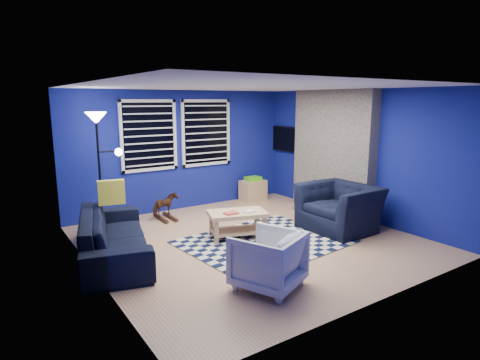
{
  "coord_description": "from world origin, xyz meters",
  "views": [
    {
      "loc": [
        -3.68,
        -5.17,
        2.28
      ],
      "look_at": [
        -0.02,
        0.3,
        0.98
      ],
      "focal_mm": 30.0,
      "sensor_mm": 36.0,
      "label": 1
    }
  ],
  "objects_px": {
    "tv": "(287,139)",
    "cabinet": "(253,190)",
    "coffee_table": "(237,219)",
    "sofa": "(114,235)",
    "armchair_big": "(339,208)",
    "armchair_bent": "(268,260)",
    "floor_lamp": "(99,135)",
    "rocking_horse": "(165,205)"
  },
  "relations": [
    {
      "from": "tv",
      "to": "cabinet",
      "type": "height_order",
      "value": "tv"
    },
    {
      "from": "coffee_table",
      "to": "cabinet",
      "type": "relative_size",
      "value": 1.85
    },
    {
      "from": "sofa",
      "to": "armchair_big",
      "type": "xyz_separation_m",
      "value": [
        3.74,
        -0.93,
        0.07
      ]
    },
    {
      "from": "armchair_bent",
      "to": "floor_lamp",
      "type": "bearing_deg",
      "value": -95.26
    },
    {
      "from": "sofa",
      "to": "floor_lamp",
      "type": "relative_size",
      "value": 1.1
    },
    {
      "from": "sofa",
      "to": "coffee_table",
      "type": "bearing_deg",
      "value": -84.13
    },
    {
      "from": "armchair_bent",
      "to": "cabinet",
      "type": "xyz_separation_m",
      "value": [
        2.42,
        3.7,
        -0.11
      ]
    },
    {
      "from": "armchair_big",
      "to": "rocking_horse",
      "type": "xyz_separation_m",
      "value": [
        -2.33,
        2.33,
        -0.12
      ]
    },
    {
      "from": "armchair_bent",
      "to": "floor_lamp",
      "type": "distance_m",
      "value": 3.74
    },
    {
      "from": "sofa",
      "to": "floor_lamp",
      "type": "height_order",
      "value": "floor_lamp"
    },
    {
      "from": "sofa",
      "to": "cabinet",
      "type": "relative_size",
      "value": 3.94
    },
    {
      "from": "tv",
      "to": "rocking_horse",
      "type": "distance_m",
      "value": 3.33
    },
    {
      "from": "rocking_horse",
      "to": "sofa",
      "type": "bearing_deg",
      "value": 115.98
    },
    {
      "from": "tv",
      "to": "sofa",
      "type": "height_order",
      "value": "tv"
    },
    {
      "from": "sofa",
      "to": "armchair_bent",
      "type": "height_order",
      "value": "armchair_bent"
    },
    {
      "from": "tv",
      "to": "armchair_bent",
      "type": "xyz_separation_m",
      "value": [
        -3.25,
        -3.49,
        -1.04
      ]
    },
    {
      "from": "armchair_bent",
      "to": "coffee_table",
      "type": "xyz_separation_m",
      "value": [
        0.68,
        1.72,
        -0.02
      ]
    },
    {
      "from": "tv",
      "to": "sofa",
      "type": "xyz_separation_m",
      "value": [
        -4.55,
        -1.47,
        -1.06
      ]
    },
    {
      "from": "tv",
      "to": "coffee_table",
      "type": "relative_size",
      "value": 0.92
    },
    {
      "from": "sofa",
      "to": "coffee_table",
      "type": "height_order",
      "value": "sofa"
    },
    {
      "from": "tv",
      "to": "cabinet",
      "type": "distance_m",
      "value": 1.43
    },
    {
      "from": "armchair_big",
      "to": "rocking_horse",
      "type": "distance_m",
      "value": 3.3
    },
    {
      "from": "rocking_horse",
      "to": "cabinet",
      "type": "distance_m",
      "value": 2.32
    },
    {
      "from": "rocking_horse",
      "to": "floor_lamp",
      "type": "relative_size",
      "value": 0.25
    },
    {
      "from": "sofa",
      "to": "cabinet",
      "type": "height_order",
      "value": "sofa"
    },
    {
      "from": "coffee_table",
      "to": "cabinet",
      "type": "height_order",
      "value": "cabinet"
    },
    {
      "from": "tv",
      "to": "cabinet",
      "type": "relative_size",
      "value": 1.7
    },
    {
      "from": "armchair_bent",
      "to": "cabinet",
      "type": "bearing_deg",
      "value": -146.61
    },
    {
      "from": "tv",
      "to": "rocking_horse",
      "type": "xyz_separation_m",
      "value": [
        -3.13,
        -0.07,
        -1.11
      ]
    },
    {
      "from": "tv",
      "to": "rocking_horse",
      "type": "bearing_deg",
      "value": -178.65
    },
    {
      "from": "coffee_table",
      "to": "armchair_big",
      "type": "bearing_deg",
      "value": -19.82
    },
    {
      "from": "sofa",
      "to": "coffee_table",
      "type": "relative_size",
      "value": 2.13
    },
    {
      "from": "coffee_table",
      "to": "floor_lamp",
      "type": "xyz_separation_m",
      "value": [
        -1.77,
        1.59,
        1.39
      ]
    },
    {
      "from": "tv",
      "to": "armchair_bent",
      "type": "height_order",
      "value": "tv"
    },
    {
      "from": "armchair_bent",
      "to": "armchair_big",
      "type": "bearing_deg",
      "value": -179.45
    },
    {
      "from": "sofa",
      "to": "coffee_table",
      "type": "distance_m",
      "value": 2.0
    },
    {
      "from": "tv",
      "to": "sofa",
      "type": "bearing_deg",
      "value": -162.03
    },
    {
      "from": "armchair_bent",
      "to": "floor_lamp",
      "type": "relative_size",
      "value": 0.37
    },
    {
      "from": "cabinet",
      "to": "tv",
      "type": "bearing_deg",
      "value": -17.26
    },
    {
      "from": "sofa",
      "to": "armchair_big",
      "type": "bearing_deg",
      "value": -89.62
    },
    {
      "from": "floor_lamp",
      "to": "cabinet",
      "type": "bearing_deg",
      "value": 6.28
    },
    {
      "from": "armchair_big",
      "to": "floor_lamp",
      "type": "distance_m",
      "value": 4.38
    }
  ]
}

